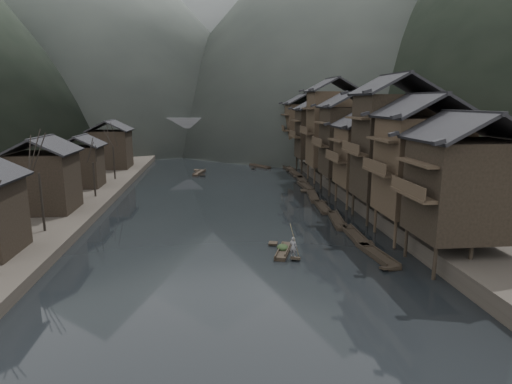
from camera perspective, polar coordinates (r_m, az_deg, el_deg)
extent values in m
plane|color=black|center=(40.82, -2.78, -6.55)|extent=(300.00, 300.00, 0.00)
cube|color=#2D2823|center=(87.73, 19.23, 3.42)|extent=(40.00, 200.00, 1.80)
cube|color=#2D2823|center=(86.22, -28.27, 2.31)|extent=(40.00, 200.00, 1.20)
cylinder|color=black|center=(34.56, 22.73, -8.72)|extent=(0.30, 0.30, 2.90)
cylinder|color=black|center=(38.59, 19.37, -6.32)|extent=(0.30, 0.30, 2.90)
cylinder|color=black|center=(35.93, 26.63, -8.29)|extent=(0.30, 0.30, 2.90)
cylinder|color=black|center=(39.82, 22.98, -6.04)|extent=(0.30, 0.30, 2.90)
cube|color=black|center=(36.79, 25.86, 0.39)|extent=(7.00, 6.00, 7.48)
cube|color=#32281C|center=(34.94, 20.20, -0.33)|extent=(1.20, 5.70, 0.25)
cylinder|color=#32281C|center=(40.49, 18.06, -5.37)|extent=(0.30, 0.30, 2.90)
cylinder|color=#32281C|center=(44.73, 15.62, -3.59)|extent=(0.30, 0.30, 2.90)
cylinder|color=#32281C|center=(41.66, 21.54, -5.14)|extent=(0.30, 0.30, 2.90)
cylinder|color=#32281C|center=(45.79, 18.83, -3.43)|extent=(0.30, 0.30, 2.90)
cube|color=#32281C|center=(42.69, 21.10, 3.24)|extent=(7.00, 6.00, 8.93)
cube|color=#32281C|center=(41.11, 16.06, 2.64)|extent=(1.20, 5.70, 0.25)
cylinder|color=black|center=(46.71, 14.65, -2.88)|extent=(0.30, 0.30, 2.90)
cylinder|color=black|center=(51.09, 12.80, -1.51)|extent=(0.30, 0.30, 2.90)
cylinder|color=black|center=(47.73, 17.75, -2.74)|extent=(0.30, 0.30, 2.90)
cylinder|color=black|center=(52.03, 15.67, -1.42)|extent=(0.30, 0.30, 2.90)
cube|color=black|center=(48.86, 17.53, 5.76)|extent=(7.00, 6.00, 11.07)
cube|color=#32281C|center=(47.49, 13.03, 5.17)|extent=(1.20, 5.70, 0.25)
cylinder|color=#32281C|center=(53.13, 12.05, -0.97)|extent=(0.30, 0.30, 2.90)
cylinder|color=#32281C|center=(57.61, 10.62, 0.10)|extent=(0.30, 0.30, 2.90)
cylinder|color=#32281C|center=(54.03, 14.83, -0.89)|extent=(0.30, 0.30, 2.90)
cylinder|color=#32281C|center=(58.43, 13.20, 0.15)|extent=(0.30, 0.30, 2.90)
cube|color=#32281C|center=(55.53, 14.58, 4.62)|extent=(7.00, 6.00, 7.24)
cube|color=#32281C|center=(54.32, 10.59, 4.27)|extent=(1.20, 5.70, 0.25)
cylinder|color=black|center=(60.62, 9.77, 0.72)|extent=(0.30, 0.30, 2.90)
cylinder|color=black|center=(65.17, 8.66, 1.54)|extent=(0.30, 0.30, 2.90)
cylinder|color=black|center=(61.41, 12.25, 0.76)|extent=(0.30, 0.30, 2.90)
cylinder|color=black|center=(65.91, 10.98, 1.57)|extent=(0.30, 0.30, 2.90)
cube|color=black|center=(62.93, 12.13, 6.62)|extent=(7.00, 6.00, 9.54)
cube|color=#32281C|center=(61.87, 8.56, 6.22)|extent=(1.20, 5.70, 0.25)
cylinder|color=#32281C|center=(69.18, 7.80, 2.17)|extent=(0.30, 0.30, 2.90)
cylinder|color=#32281C|center=(73.79, 6.94, 2.81)|extent=(0.30, 0.30, 2.90)
cylinder|color=#32281C|center=(69.87, 10.00, 2.20)|extent=(0.30, 0.30, 2.90)
cylinder|color=#32281C|center=(74.44, 9.01, 2.83)|extent=(0.30, 0.30, 2.90)
cube|color=#32281C|center=(71.43, 9.96, 8.26)|extent=(7.00, 6.00, 11.88)
cube|color=#32281C|center=(70.50, 6.78, 7.83)|extent=(1.20, 5.70, 0.25)
cylinder|color=black|center=(78.81, 6.12, 3.41)|extent=(0.30, 0.30, 2.90)
cylinder|color=black|center=(83.47, 5.44, 3.90)|extent=(0.30, 0.30, 2.90)
cylinder|color=black|center=(79.42, 8.06, 3.43)|extent=(0.30, 0.30, 2.90)
cylinder|color=black|center=(84.04, 7.29, 3.92)|extent=(0.30, 0.30, 2.90)
cube|color=black|center=(81.19, 8.02, 7.67)|extent=(7.00, 6.00, 8.82)
cube|color=#32281C|center=(80.37, 5.22, 7.38)|extent=(1.20, 5.70, 0.25)
cylinder|color=#32281C|center=(90.47, 4.56, 4.55)|extent=(0.30, 0.30, 2.90)
cylinder|color=#32281C|center=(95.16, 4.05, 4.92)|extent=(0.30, 0.30, 2.90)
cylinder|color=#32281C|center=(91.00, 6.27, 4.56)|extent=(0.30, 0.30, 2.90)
cylinder|color=#32281C|center=(95.67, 5.68, 4.93)|extent=(0.30, 0.30, 2.90)
cube|color=#32281C|center=(92.84, 6.27, 8.53)|extent=(7.00, 6.00, 9.76)
cube|color=#32281C|center=(92.12, 3.80, 8.25)|extent=(1.20, 5.70, 0.25)
cube|color=black|center=(52.78, -26.29, 1.45)|extent=(6.00, 6.00, 6.50)
cube|color=black|center=(65.95, -22.11, 3.38)|extent=(5.00, 5.00, 5.80)
cube|color=black|center=(83.19, -18.73, 5.59)|extent=(6.50, 6.50, 6.80)
cylinder|color=black|center=(44.36, -25.50, -0.89)|extent=(0.24, 0.24, 5.56)
cylinder|color=black|center=(58.54, -20.62, 1.82)|extent=(0.24, 0.24, 4.42)
cylinder|color=black|center=(70.80, -18.05, 3.94)|extent=(0.24, 0.24, 5.14)
cube|color=black|center=(38.11, 15.79, -8.14)|extent=(1.78, 6.23, 0.30)
cube|color=black|center=(38.05, 15.81, -7.89)|extent=(1.82, 6.12, 0.10)
cube|color=black|center=(40.76, 14.74, -6.54)|extent=(1.01, 0.86, 0.33)
cube|color=black|center=(35.41, 17.04, -9.55)|extent=(1.01, 0.86, 0.33)
cube|color=black|center=(42.91, 12.98, -5.71)|extent=(1.27, 6.88, 0.30)
cube|color=black|center=(42.86, 12.99, -5.48)|extent=(1.32, 6.74, 0.10)
cube|color=black|center=(45.83, 11.58, -4.32)|extent=(0.96, 0.86, 0.35)
cube|color=black|center=(39.96, 14.60, -6.91)|extent=(0.96, 0.86, 0.35)
cube|color=black|center=(48.04, 10.66, -3.70)|extent=(2.02, 7.46, 0.30)
cube|color=black|center=(47.99, 10.67, -3.49)|extent=(2.05, 7.32, 0.10)
cube|color=black|center=(51.15, 9.09, -2.51)|extent=(1.04, 1.01, 0.36)
cube|color=black|center=(44.91, 12.47, -4.70)|extent=(1.04, 1.01, 0.36)
cube|color=black|center=(53.57, 8.78, -2.00)|extent=(1.46, 6.52, 0.30)
cube|color=black|center=(53.52, 8.79, -1.81)|extent=(1.51, 6.40, 0.10)
cube|color=black|center=(56.41, 7.83, -1.11)|extent=(0.98, 0.85, 0.34)
cube|color=black|center=(50.68, 9.84, -2.68)|extent=(0.98, 0.85, 0.34)
cube|color=black|center=(59.43, 7.56, -0.57)|extent=(2.07, 7.56, 0.30)
cube|color=black|center=(59.39, 7.56, -0.40)|extent=(2.10, 7.42, 0.10)
cube|color=black|center=(62.69, 6.41, 0.25)|extent=(1.05, 1.03, 0.36)
cube|color=black|center=(56.14, 8.86, -1.21)|extent=(1.05, 1.03, 0.36)
cube|color=black|center=(66.38, 6.54, 0.78)|extent=(1.36, 6.26, 0.30)
cube|color=black|center=(66.35, 6.55, 0.93)|extent=(1.41, 6.14, 0.10)
cube|color=black|center=(69.25, 6.13, 1.37)|extent=(0.97, 0.81, 0.33)
cube|color=black|center=(63.47, 7.00, 0.38)|extent=(0.97, 0.81, 0.33)
cube|color=black|center=(71.74, 6.05, 1.63)|extent=(1.65, 6.51, 0.30)
cube|color=black|center=(71.71, 6.05, 1.77)|extent=(1.69, 6.39, 0.10)
cube|color=black|center=(74.63, 5.37, 2.16)|extent=(1.00, 0.87, 0.34)
cube|color=black|center=(68.81, 6.78, 1.29)|extent=(1.00, 0.87, 0.34)
cube|color=black|center=(76.55, 5.37, 2.30)|extent=(1.39, 7.16, 0.30)
cube|color=black|center=(76.52, 5.38, 2.43)|extent=(1.44, 7.02, 0.10)
cube|color=black|center=(79.86, 5.00, 2.81)|extent=(0.97, 0.91, 0.35)
cube|color=black|center=(73.20, 5.78, 1.96)|extent=(0.97, 0.91, 0.35)
cube|color=black|center=(83.97, 4.32, 3.18)|extent=(1.70, 6.21, 0.30)
cube|color=black|center=(83.94, 4.32, 3.30)|extent=(1.74, 6.09, 0.10)
cube|color=black|center=(86.85, 4.17, 3.57)|extent=(1.00, 0.84, 0.33)
cube|color=black|center=(81.05, 4.48, 2.96)|extent=(1.00, 0.84, 0.33)
cube|color=black|center=(87.71, 3.73, 3.57)|extent=(1.16, 6.83, 0.30)
cube|color=black|center=(87.68, 3.73, 3.68)|extent=(1.21, 6.69, 0.10)
cube|color=black|center=(90.89, 3.41, 3.96)|extent=(0.94, 0.85, 0.35)
cube|color=black|center=(84.50, 4.08, 3.33)|extent=(0.94, 0.85, 0.35)
cube|color=black|center=(94.75, 3.11, 4.20)|extent=(1.81, 7.06, 0.30)
cube|color=black|center=(94.73, 3.11, 4.31)|extent=(1.85, 6.92, 0.10)
cube|color=black|center=(97.95, 2.62, 4.55)|extent=(1.02, 0.95, 0.35)
cube|color=black|center=(91.53, 3.65, 4.01)|extent=(1.02, 0.95, 0.35)
cube|color=black|center=(79.03, -7.56, 2.56)|extent=(2.36, 6.05, 0.30)
cube|color=black|center=(79.01, -7.56, 2.68)|extent=(2.38, 5.94, 0.10)
cube|color=black|center=(81.79, -7.97, 2.96)|extent=(1.00, 0.92, 0.33)
cube|color=black|center=(76.24, -7.12, 2.33)|extent=(1.00, 0.92, 0.33)
cube|color=black|center=(86.11, 0.52, 3.43)|extent=(4.00, 5.36, 0.30)
cube|color=black|center=(86.09, 0.52, 3.55)|extent=(3.98, 5.29, 0.10)
cube|color=black|center=(88.54, 1.33, 3.76)|extent=(1.10, 1.06, 0.32)
cube|color=black|center=(83.67, -0.34, 3.28)|extent=(1.10, 1.06, 0.32)
cube|color=#4C4C4F|center=(110.82, -4.82, 8.97)|extent=(40.00, 6.00, 1.60)
cube|color=#4C4C4F|center=(108.07, -4.81, 9.58)|extent=(40.00, 0.50, 1.00)
cube|color=#4C4C4F|center=(113.46, -4.86, 9.70)|extent=(40.00, 0.50, 1.00)
cube|color=#4C4C4F|center=(111.74, -12.03, 6.72)|extent=(3.20, 6.00, 6.40)
cube|color=#4C4C4F|center=(111.12, -7.12, 6.86)|extent=(3.20, 6.00, 6.40)
cube|color=#4C4C4F|center=(111.27, -2.45, 6.95)|extent=(3.20, 6.00, 6.40)
cube|color=#4C4C4F|center=(112.22, 2.43, 6.99)|extent=(3.20, 6.00, 6.40)
cone|color=#474F49|center=(181.96, 13.78, 23.64)|extent=(195.00, 195.00, 101.39)
cone|color=#474F49|center=(182.95, -22.49, 21.11)|extent=(168.00, 168.00, 89.26)
cone|color=gray|center=(254.31, -5.70, 24.04)|extent=(320.00, 320.00, 132.53)
cube|color=black|center=(37.79, 3.72, -7.87)|extent=(2.28, 4.40, 0.30)
cube|color=black|center=(37.73, 3.72, -7.61)|extent=(2.30, 4.33, 0.10)
cube|color=black|center=(39.48, 2.29, -6.76)|extent=(0.93, 0.77, 0.28)
cube|color=black|center=(36.04, 5.30, -8.66)|extent=(0.93, 0.77, 0.28)
ellipsoid|color=black|center=(37.77, 3.58, -6.92)|extent=(1.03, 1.35, 0.62)
imported|color=slate|center=(36.05, 4.99, -6.95)|extent=(0.75, 0.69, 1.73)
cylinder|color=#8C7A51|center=(35.26, 5.39, -2.46)|extent=(1.38, 1.80, 4.09)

